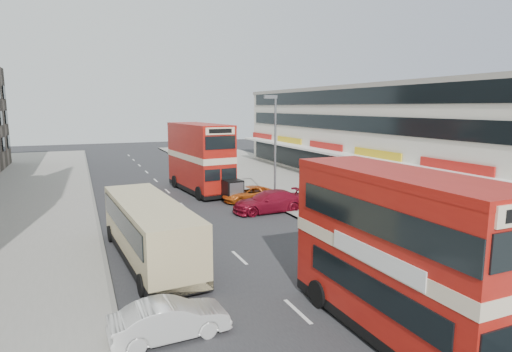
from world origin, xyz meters
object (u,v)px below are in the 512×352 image
street_lamp (274,141)px  car_right_b (249,194)px  coach (149,228)px  pedestrian_near (321,199)px  car_left_front (170,320)px  cyclist (230,187)px  car_right_a (269,202)px  bus_main (398,254)px  bus_second (200,157)px

street_lamp → car_right_b: street_lamp is taller
coach → pedestrian_near: bearing=16.7°
coach → car_left_front: bearing=-98.7°
coach → car_left_front: coach is taller
car_right_b → cyclist: 2.29m
car_right_a → car_right_b: bearing=-179.8°
bus_main → car_left_front: (-6.75, 2.56, -2.10)m
bus_second → car_right_a: 9.50m
coach → pedestrian_near: size_ratio=5.98×
bus_main → coach: bearing=-58.7°
coach → car_left_front: 7.44m
coach → car_right_b: bearing=43.3°
street_lamp → bus_main: bearing=-103.2°
street_lamp → car_left_front: street_lamp is taller
car_right_a → car_right_b: car_right_a is taller
car_right_b → car_left_front: bearing=-35.0°
street_lamp → pedestrian_near: (1.77, -3.83, -3.78)m
car_left_front → cyclist: bearing=-27.4°
bus_second → car_left_front: bearing=66.5°
pedestrian_near → car_right_b: bearing=-95.2°
car_right_b → pedestrian_near: pedestrian_near is taller
bus_main → car_right_a: size_ratio=1.82×
street_lamp → bus_main: street_lamp is taller
bus_main → cyclist: (2.07, 22.13, -1.91)m
bus_second → bus_main: bearing=83.1°
street_lamp → bus_second: size_ratio=0.78×
street_lamp → pedestrian_near: size_ratio=4.74×
street_lamp → car_left_front: size_ratio=2.16×
bus_second → coach: size_ratio=1.01×
pedestrian_near → cyclist: 8.44m
street_lamp → bus_second: (-3.87, 6.72, -1.80)m
car_left_front → car_right_b: (9.65, 17.45, -0.03)m
car_left_front → cyclist: 21.47m
coach → bus_second: bearing=61.8°
bus_second → car_left_front: bus_second is taller
cyclist → pedestrian_near: bearing=-64.0°
street_lamp → car_left_front: (-11.11, -16.00, -4.16)m
bus_main → car_left_front: size_ratio=2.49×
bus_second → coach: bearing=60.6°
street_lamp → car_left_front: bearing=-124.8°
car_left_front → bus_main: bearing=-113.9°
car_left_front → cyclist: cyclist is taller
car_left_front → cyclist: (8.82, 19.57, 0.19)m
coach → bus_main: bearing=-62.5°
bus_second → car_right_b: 6.27m
street_lamp → car_right_a: street_lamp is taller
pedestrian_near → coach: bearing=-15.4°
street_lamp → bus_second: 7.96m
car_left_front → coach: bearing=-7.2°
coach → cyclist: size_ratio=4.59×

